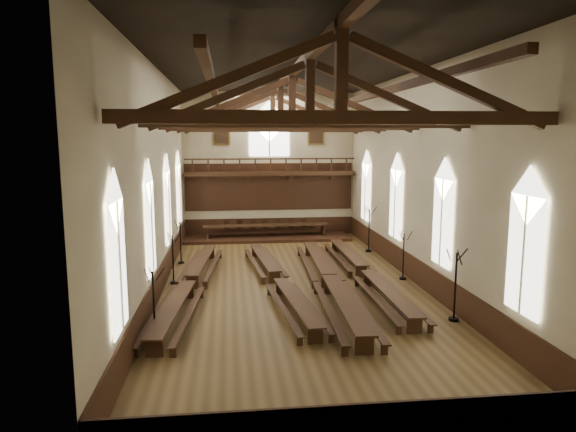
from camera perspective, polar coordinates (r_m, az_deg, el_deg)
The scene contains 21 objects.
ground at distance 24.24m, azimuth 0.44°, elevation -7.80°, with size 26.00×26.00×0.00m, color brown.
room_walls at distance 23.24m, azimuth 0.46°, elevation 7.65°, with size 26.00×26.00×26.00m.
wainscot_band at distance 24.07m, azimuth 0.44°, elevation -6.43°, with size 12.00×26.00×1.20m.
side_windows at distance 23.45m, azimuth 0.45°, elevation 0.99°, with size 11.85×19.80×4.50m.
end_window at distance 36.07m, azimuth -2.10°, elevation 9.24°, with size 2.80×0.12×3.80m.
minstrels_gallery at distance 35.96m, azimuth -2.04°, elevation 3.95°, with size 11.80×1.24×3.70m.
portraits at distance 36.07m, azimuth -2.10°, elevation 9.05°, with size 7.75×0.09×1.45m.
roof_trusses at distance 23.27m, azimuth 0.46°, elevation 11.98°, with size 11.70×25.70×2.80m.
refectory_row_a at distance 23.42m, azimuth -10.81°, elevation -7.23°, with size 2.06×14.15×0.71m.
refectory_row_b at distance 23.71m, azimuth -1.18°, elevation -6.95°, with size 1.95×13.73×0.67m.
refectory_row_c at distance 23.45m, azimuth 4.68°, elevation -6.97°, with size 1.83×14.68×0.77m.
refectory_row_d at distance 25.08m, azimuth 8.58°, elevation -6.12°, with size 1.42×13.94×0.70m.
dais at distance 35.21m, azimuth -2.43°, elevation -2.41°, with size 11.40×2.95×0.20m, color #361E10.
high_table at distance 35.07m, azimuth -2.44°, elevation -1.16°, with size 8.62×1.36×0.80m.
high_chairs at distance 35.91m, azimuth -2.54°, elevation -1.06°, with size 6.80×0.50×1.10m.
candelabrum_left_near at distance 18.94m, azimuth -14.65°, elevation -10.54°, with size 0.70×0.73×2.43m.
candelabrum_left_mid at distance 25.08m, azimuth -12.63°, elevation -5.68°, with size 0.66×0.76×2.47m.
candelabrum_left_far at distance 28.94m, azimuth -11.82°, elevation -3.73°, with size 0.72×0.74×2.46m.
candelabrum_right_near at distance 20.60m, azimuth 18.03°, elevation -8.78°, with size 0.85×0.79×2.80m.
candelabrum_right_mid at distance 25.79m, azimuth 12.67°, elevation -5.31°, with size 0.73×0.71×2.42m.
candelabrum_right_far at distance 31.56m, azimuth 8.97°, elevation -2.43°, with size 0.77×0.85×2.78m.
Camera 1 is at (-2.87, -23.06, 6.90)m, focal length 32.00 mm.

